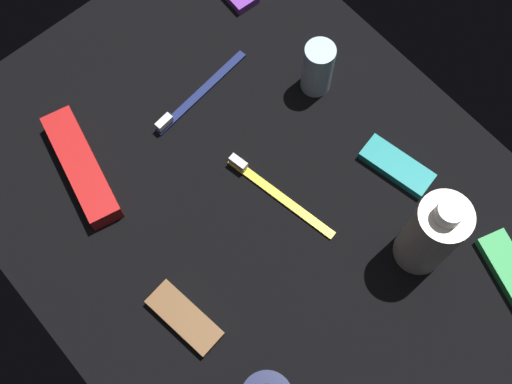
# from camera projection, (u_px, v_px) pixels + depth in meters

# --- Properties ---
(ground_plane) EXTENTS (0.84, 0.64, 0.01)m
(ground_plane) POSITION_uv_depth(u_px,v_px,m) (256.00, 201.00, 0.92)
(ground_plane) COLOR black
(bodywash_bottle) EXTENTS (0.07, 0.07, 0.17)m
(bodywash_bottle) POSITION_uv_depth(u_px,v_px,m) (432.00, 234.00, 0.81)
(bodywash_bottle) COLOR silver
(bodywash_bottle) RESTS_ON ground_plane
(deodorant_stick) EXTENTS (0.04, 0.04, 0.09)m
(deodorant_stick) POSITION_uv_depth(u_px,v_px,m) (318.00, 68.00, 0.93)
(deodorant_stick) COLOR silver
(deodorant_stick) RESTS_ON ground_plane
(toothbrush_navy) EXTENTS (0.03, 0.18, 0.02)m
(toothbrush_navy) POSITION_uv_depth(u_px,v_px,m) (196.00, 96.00, 0.96)
(toothbrush_navy) COLOR navy
(toothbrush_navy) RESTS_ON ground_plane
(toothbrush_yellow) EXTENTS (0.18, 0.04, 0.02)m
(toothbrush_yellow) POSITION_uv_depth(u_px,v_px,m) (274.00, 192.00, 0.91)
(toothbrush_yellow) COLOR yellow
(toothbrush_yellow) RESTS_ON ground_plane
(toothpaste_box_red) EXTENTS (0.18, 0.08, 0.03)m
(toothpaste_box_red) POSITION_uv_depth(u_px,v_px,m) (82.00, 167.00, 0.91)
(toothpaste_box_red) COLOR red
(toothpaste_box_red) RESTS_ON ground_plane
(snack_bar_teal) EXTENTS (0.11, 0.06, 0.01)m
(snack_bar_teal) POSITION_uv_depth(u_px,v_px,m) (397.00, 166.00, 0.92)
(snack_bar_teal) COLOR teal
(snack_bar_teal) RESTS_ON ground_plane
(snack_bar_brown) EXTENTS (0.11, 0.05, 0.01)m
(snack_bar_brown) POSITION_uv_depth(u_px,v_px,m) (185.00, 318.00, 0.84)
(snack_bar_brown) COLOR brown
(snack_bar_brown) RESTS_ON ground_plane
(snack_bar_green) EXTENTS (0.11, 0.07, 0.01)m
(snack_bar_green) POSITION_uv_depth(u_px,v_px,m) (509.00, 270.00, 0.87)
(snack_bar_green) COLOR green
(snack_bar_green) RESTS_ON ground_plane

